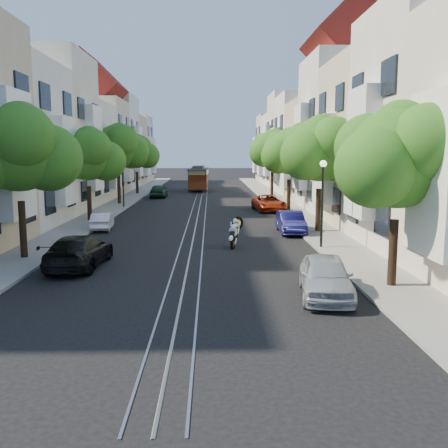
{
  "coord_description": "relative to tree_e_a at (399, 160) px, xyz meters",
  "views": [
    {
      "loc": [
        0.96,
        -19.6,
        4.67
      ],
      "look_at": [
        1.57,
        3.23,
        1.36
      ],
      "focal_mm": 40.0,
      "sensor_mm": 36.0,
      "label": 1
    }
  ],
  "objects": [
    {
      "name": "sidewalk_west",
      "position": [
        -14.51,
        31.02,
        -4.34
      ],
      "size": [
        2.5,
        80.0,
        0.12
      ],
      "primitive_type": "cube",
      "color": "gray",
      "rests_on": "ground"
    },
    {
      "name": "lamp_east",
      "position": [
        -0.96,
        7.02,
        -1.55
      ],
      "size": [
        0.32,
        0.32,
        4.16
      ],
      "color": "black",
      "rests_on": "ground"
    },
    {
      "name": "tree_e_d",
      "position": [
        0.0,
        34.0,
        0.47
      ],
      "size": [
        5.01,
        4.16,
        6.85
      ],
      "color": "black",
      "rests_on": "ground"
    },
    {
      "name": "tree_w_b",
      "position": [
        -14.4,
        17.0,
        0.0
      ],
      "size": [
        4.72,
        3.87,
        6.27
      ],
      "color": "black",
      "rests_on": "ground"
    },
    {
      "name": "cable_car",
      "position": [
        -7.76,
        44.17,
        -2.77
      ],
      "size": [
        2.5,
        7.21,
        2.74
      ],
      "rotation": [
        0.0,
        0.0,
        -0.04
      ],
      "color": "black",
      "rests_on": "ground"
    },
    {
      "name": "sidewalk_east",
      "position": [
        -0.01,
        31.02,
        -4.34
      ],
      "size": [
        2.5,
        80.0,
        0.12
      ],
      "primitive_type": "cube",
      "color": "gray",
      "rests_on": "ground"
    },
    {
      "name": "parked_car_w_near",
      "position": [
        -11.66,
        3.46,
        -3.73
      ],
      "size": [
        2.14,
        4.73,
        1.34
      ],
      "primitive_type": "imported",
      "rotation": [
        0.0,
        0.0,
        3.08
      ],
      "color": "black",
      "rests_on": "ground"
    },
    {
      "name": "townhouses_east",
      "position": [
        4.61,
        30.94,
        0.79
      ],
      "size": [
        7.75,
        72.0,
        12.0
      ],
      "color": "beige",
      "rests_on": "ground"
    },
    {
      "name": "parked_car_e_near",
      "position": [
        -2.59,
        -0.96,
        -3.72
      ],
      "size": [
        2.12,
        4.17,
        1.36
      ],
      "primitive_type": "imported",
      "rotation": [
        0.0,
        0.0,
        -0.13
      ],
      "color": "#A2A8AE",
      "rests_on": "ground"
    },
    {
      "name": "tree_w_c",
      "position": [
        -14.4,
        28.0,
        0.67
      ],
      "size": [
        5.13,
        4.28,
        7.09
      ],
      "color": "black",
      "rests_on": "ground"
    },
    {
      "name": "tree_e_c",
      "position": [
        0.0,
        23.0,
        0.2
      ],
      "size": [
        4.84,
        3.99,
        6.52
      ],
      "color": "black",
      "rests_on": "ground"
    },
    {
      "name": "parked_car_e_far",
      "position": [
        -1.66,
        22.86,
        -3.76
      ],
      "size": [
        2.58,
        4.81,
        1.28
      ],
      "primitive_type": "imported",
      "rotation": [
        0.0,
        0.0,
        0.1
      ],
      "color": "maroon",
      "rests_on": "ground"
    },
    {
      "name": "tree_e_b",
      "position": [
        0.0,
        12.0,
        0.34
      ],
      "size": [
        4.93,
        4.08,
        6.68
      ],
      "color": "black",
      "rests_on": "ground"
    },
    {
      "name": "lamp_west",
      "position": [
        -13.56,
        25.02,
        -1.55
      ],
      "size": [
        0.32,
        0.32,
        4.16
      ],
      "color": "black",
      "rests_on": "ground"
    },
    {
      "name": "rail_right",
      "position": [
        -6.71,
        31.02,
        -4.39
      ],
      "size": [
        0.06,
        80.0,
        0.02
      ],
      "primitive_type": "cube",
      "color": "gray",
      "rests_on": "ground"
    },
    {
      "name": "rail_slot",
      "position": [
        -7.26,
        31.02,
        -4.39
      ],
      "size": [
        0.06,
        80.0,
        0.02
      ],
      "primitive_type": "cube",
      "color": "gray",
      "rests_on": "ground"
    },
    {
      "name": "tree_w_a",
      "position": [
        -14.4,
        5.0,
        0.34
      ],
      "size": [
        4.93,
        4.08,
        6.68
      ],
      "color": "black",
      "rests_on": "ground"
    },
    {
      "name": "lane_line",
      "position": [
        -7.26,
        31.02,
        -4.4
      ],
      "size": [
        0.08,
        80.0,
        0.01
      ],
      "primitive_type": "cube",
      "color": "tan",
      "rests_on": "ground"
    },
    {
      "name": "tree_e_a",
      "position": [
        0.0,
        0.0,
        0.0
      ],
      "size": [
        4.72,
        3.87,
        6.27
      ],
      "color": "black",
      "rests_on": "ground"
    },
    {
      "name": "rail_left",
      "position": [
        -7.81,
        31.02,
        -4.39
      ],
      "size": [
        0.06,
        80.0,
        0.02
      ],
      "primitive_type": "cube",
      "color": "gray",
      "rests_on": "ground"
    },
    {
      "name": "sportbike_rider",
      "position": [
        -5.12,
        7.62,
        -3.58
      ],
      "size": [
        0.81,
        1.72,
        1.53
      ],
      "rotation": [
        0.0,
        0.0,
        -0.27
      ],
      "color": "black",
      "rests_on": "ground"
    },
    {
      "name": "parked_car_w_mid",
      "position": [
        -12.86,
        13.44,
        -3.87
      ],
      "size": [
        1.42,
        3.3,
        1.06
      ],
      "primitive_type": "imported",
      "rotation": [
        0.0,
        0.0,
        3.24
      ],
      "color": "silver",
      "rests_on": "ground"
    },
    {
      "name": "townhouses_west",
      "position": [
        -19.13,
        30.94,
        0.68
      ],
      "size": [
        7.75,
        72.0,
        11.76
      ],
      "color": "silver",
      "rests_on": "ground"
    },
    {
      "name": "tree_w_d",
      "position": [
        -14.4,
        39.0,
        0.2
      ],
      "size": [
        4.84,
        3.99,
        6.52
      ],
      "color": "black",
      "rests_on": "ground"
    },
    {
      "name": "ground",
      "position": [
        -7.26,
        31.02,
        -4.4
      ],
      "size": [
        200.0,
        200.0,
        0.0
      ],
      "primitive_type": "plane",
      "color": "black",
      "rests_on": "ground"
    },
    {
      "name": "parked_car_e_mid",
      "position": [
        -1.66,
        11.86,
        -3.76
      ],
      "size": [
        1.38,
        3.87,
        1.27
      ],
      "primitive_type": "imported",
      "rotation": [
        0.0,
        0.0,
        -0.01
      ],
      "color": "#0D0D42",
      "rests_on": "ground"
    },
    {
      "name": "parked_car_w_far",
      "position": [
        -11.66,
        35.13,
        -3.71
      ],
      "size": [
        1.7,
        4.04,
        1.37
      ],
      "primitive_type": "imported",
      "rotation": [
        0.0,
        0.0,
        3.12
      ],
      "color": "#163824",
      "rests_on": "ground"
    }
  ]
}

